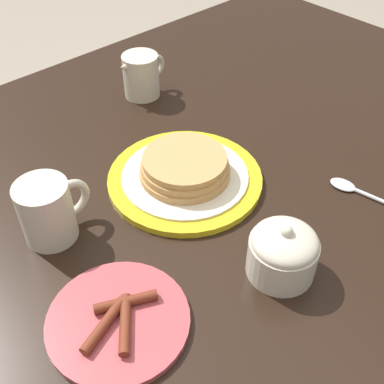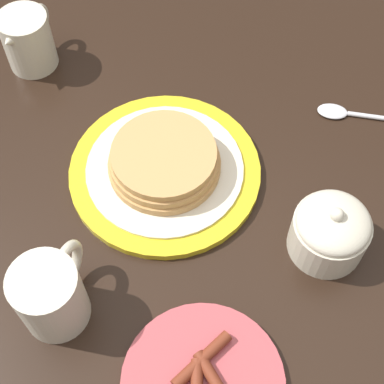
{
  "view_description": "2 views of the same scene",
  "coord_description": "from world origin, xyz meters",
  "px_view_note": "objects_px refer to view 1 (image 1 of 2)",
  "views": [
    {
      "loc": [
        -0.44,
        -0.46,
        1.3
      ],
      "look_at": [
        -0.05,
        -0.05,
        0.78
      ],
      "focal_mm": 45.0,
      "sensor_mm": 36.0,
      "label": 1
    },
    {
      "loc": [
        -0.43,
        -0.19,
        1.44
      ],
      "look_at": [
        -0.05,
        -0.05,
        0.78
      ],
      "focal_mm": 55.0,
      "sensor_mm": 36.0,
      "label": 2
    }
  ],
  "objects_px": {
    "pancake_plate": "(185,173)",
    "coffee_mug": "(48,210)",
    "side_plate_bacon": "(118,320)",
    "spoon": "(358,191)",
    "creamer_pitcher": "(141,75)",
    "sugar_bowl": "(283,252)"
  },
  "relations": [
    {
      "from": "side_plate_bacon",
      "to": "coffee_mug",
      "type": "height_order",
      "value": "coffee_mug"
    },
    {
      "from": "side_plate_bacon",
      "to": "spoon",
      "type": "xyz_separation_m",
      "value": [
        0.45,
        -0.07,
        -0.0
      ]
    },
    {
      "from": "coffee_mug",
      "to": "creamer_pitcher",
      "type": "distance_m",
      "value": 0.42
    },
    {
      "from": "side_plate_bacon",
      "to": "coffee_mug",
      "type": "relative_size",
      "value": 1.65
    },
    {
      "from": "coffee_mug",
      "to": "sugar_bowl",
      "type": "bearing_deg",
      "value": -54.41
    },
    {
      "from": "side_plate_bacon",
      "to": "pancake_plate",
      "type": "bearing_deg",
      "value": 30.85
    },
    {
      "from": "spoon",
      "to": "side_plate_bacon",
      "type": "bearing_deg",
      "value": 171.22
    },
    {
      "from": "coffee_mug",
      "to": "spoon",
      "type": "distance_m",
      "value": 0.5
    },
    {
      "from": "side_plate_bacon",
      "to": "spoon",
      "type": "relative_size",
      "value": 1.17
    },
    {
      "from": "coffee_mug",
      "to": "creamer_pitcher",
      "type": "relative_size",
      "value": 0.97
    },
    {
      "from": "pancake_plate",
      "to": "spoon",
      "type": "distance_m",
      "value": 0.29
    },
    {
      "from": "coffee_mug",
      "to": "creamer_pitcher",
      "type": "xyz_separation_m",
      "value": [
        0.35,
        0.23,
        -0.0
      ]
    },
    {
      "from": "coffee_mug",
      "to": "spoon",
      "type": "height_order",
      "value": "coffee_mug"
    },
    {
      "from": "pancake_plate",
      "to": "sugar_bowl",
      "type": "relative_size",
      "value": 2.72
    },
    {
      "from": "pancake_plate",
      "to": "coffee_mug",
      "type": "height_order",
      "value": "coffee_mug"
    },
    {
      "from": "side_plate_bacon",
      "to": "creamer_pitcher",
      "type": "distance_m",
      "value": 0.57
    },
    {
      "from": "coffee_mug",
      "to": "creamer_pitcher",
      "type": "height_order",
      "value": "same"
    },
    {
      "from": "side_plate_bacon",
      "to": "spoon",
      "type": "distance_m",
      "value": 0.45
    },
    {
      "from": "side_plate_bacon",
      "to": "spoon",
      "type": "bearing_deg",
      "value": -8.78
    },
    {
      "from": "side_plate_bacon",
      "to": "coffee_mug",
      "type": "distance_m",
      "value": 0.2
    },
    {
      "from": "side_plate_bacon",
      "to": "creamer_pitcher",
      "type": "xyz_separation_m",
      "value": [
        0.37,
        0.42,
        0.04
      ]
    },
    {
      "from": "side_plate_bacon",
      "to": "sugar_bowl",
      "type": "relative_size",
      "value": 1.93
    }
  ]
}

